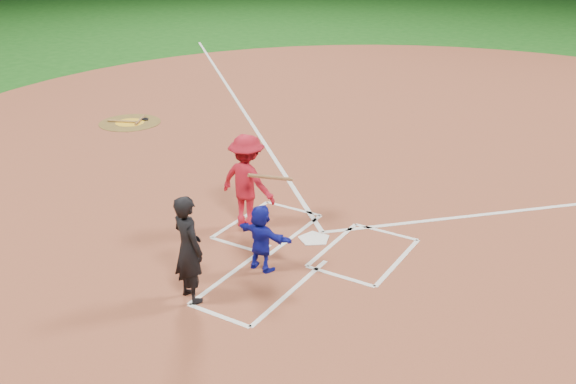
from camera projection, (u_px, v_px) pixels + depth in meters
The scene contains 12 objects.
ground at pixel (314, 240), 11.38m from camera, with size 120.00×120.00×0.00m, color #144B12.
home_plate_dirt at pixel (431, 146), 16.09m from camera, with size 28.00×28.00×0.01m, color brown.
home_plate at pixel (314, 239), 11.37m from camera, with size 0.60×0.60×0.02m, color white.
on_deck_circle at pixel (130, 123), 17.86m from camera, with size 1.70×1.70×0.01m, color brown.
on_deck_logo at pixel (130, 122), 17.86m from camera, with size 0.80×0.80×0.00m, color gold.
on_deck_bat_a at pixel (140, 120), 17.97m from camera, with size 0.06×0.06×0.84m, color brown.
on_deck_bat_b at pixel (122, 121), 17.86m from camera, with size 0.06×0.06×0.84m, color olive.
bat_weight_donut at pixel (145, 119), 18.07m from camera, with size 0.19×0.19×0.05m, color black.
catcher at pixel (261, 238), 10.19m from camera, with size 1.04×0.33×1.12m, color #1419A3.
umpire at pixel (188, 249), 9.28m from camera, with size 0.61×0.40×1.66m, color black.
chalk_markings at pixel (421, 153), 15.52m from camera, with size 28.35×17.32×0.01m.
batter_at_plate at pixel (247, 182), 11.53m from camera, with size 1.44×0.88×1.76m.
Camera 1 is at (4.88, -8.89, 5.24)m, focal length 40.00 mm.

